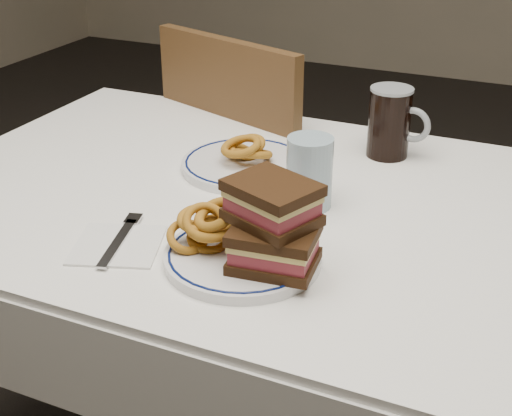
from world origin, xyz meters
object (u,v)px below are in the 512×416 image
at_px(main_plate, 243,256).
at_px(beer_mug, 391,122).
at_px(chair_far, 262,193).
at_px(far_plate, 246,164).
at_px(reuben_sandwich, 273,225).

bearing_deg(main_plate, beer_mug, 79.44).
distance_m(chair_far, beer_mug, 0.52).
bearing_deg(far_plate, beer_mug, 37.27).
height_order(main_plate, beer_mug, beer_mug).
xyz_separation_m(beer_mug, far_plate, (-0.24, -0.18, -0.06)).
bearing_deg(chair_far, beer_mug, -28.51).
xyz_separation_m(main_plate, beer_mug, (0.09, 0.50, 0.06)).
distance_m(reuben_sandwich, far_plate, 0.39).
height_order(main_plate, far_plate, same).
distance_m(chair_far, main_plate, 0.79).
relative_size(chair_far, far_plate, 3.72).
distance_m(main_plate, reuben_sandwich, 0.09).
bearing_deg(beer_mug, reuben_sandwich, -94.50).
bearing_deg(reuben_sandwich, beer_mug, 85.50).
xyz_separation_m(main_plate, reuben_sandwich, (0.05, -0.01, 0.07)).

